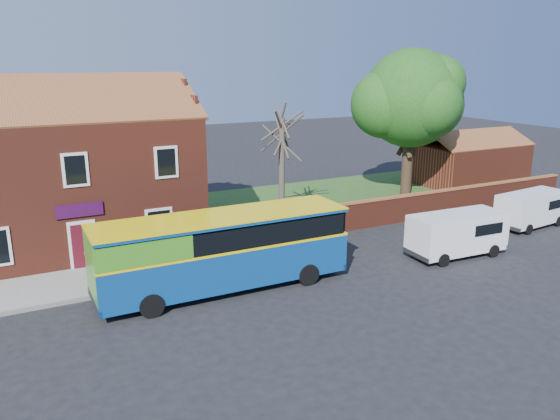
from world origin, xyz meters
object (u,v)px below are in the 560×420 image
van_near (457,233)px  bus (215,249)px  large_tree (410,101)px  van_far (532,208)px

van_near → bus: bearing=176.0°
bus → large_tree: (17.33, 9.14, 4.74)m
bus → van_far: size_ratio=2.25×
van_near → van_far: van_near is taller
van_near → van_far: (7.31, 1.69, -0.08)m
van_far → bus: bearing=175.1°
bus → van_near: size_ratio=2.14×
bus → large_tree: size_ratio=1.04×
bus → large_tree: bearing=27.9°
van_near → van_far: bearing=15.7°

